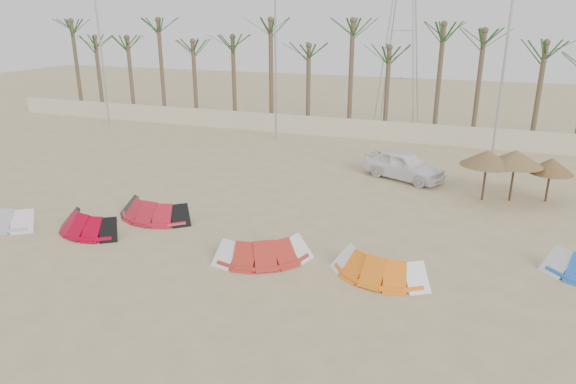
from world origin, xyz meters
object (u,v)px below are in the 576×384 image
at_px(kite_red_mid, 158,208).
at_px(kite_red_right, 267,247).
at_px(kite_grey, 7,211).
at_px(parasol_left, 487,158).
at_px(kite_red_left, 92,221).
at_px(kite_orange, 381,263).
at_px(parasol_mid, 516,158).
at_px(car, 404,165).
at_px(parasol_right, 551,166).

distance_m(kite_red_mid, kite_red_right, 6.08).
height_order(kite_grey, parasol_left, parasol_left).
relative_size(kite_red_left, kite_red_right, 0.82).
xyz_separation_m(kite_orange, parasol_mid, (4.28, 9.14, 1.62)).
xyz_separation_m(kite_grey, kite_red_left, (4.04, 0.32, -0.01)).
xyz_separation_m(parasol_left, car, (-3.90, 2.01, -1.28)).
bearing_deg(car, parasol_mid, -84.14).
xyz_separation_m(parasol_left, parasol_right, (2.72, 0.76, -0.29)).
xyz_separation_m(parasol_mid, car, (-5.08, 1.68, -1.31)).
distance_m(kite_grey, kite_red_right, 11.38).
distance_m(kite_grey, parasol_right, 23.52).
relative_size(kite_orange, car, 0.80).
bearing_deg(car, parasol_left, -93.12).
bearing_deg(parasol_mid, parasol_left, -164.45).
height_order(parasol_left, parasol_right, parasol_left).
height_order(kite_grey, kite_red_right, same).
relative_size(kite_red_mid, kite_orange, 0.99).
distance_m(kite_red_left, kite_red_mid, 2.67).
relative_size(kite_red_right, parasol_mid, 1.55).
height_order(kite_red_left, parasol_right, parasol_right).
relative_size(kite_grey, parasol_left, 1.62).
xyz_separation_m(kite_red_right, parasol_right, (9.78, 9.71, 1.29)).
xyz_separation_m(kite_grey, parasol_mid, (19.61, 9.77, 1.62)).
relative_size(kite_grey, kite_red_left, 1.23).
bearing_deg(parasol_left, kite_orange, -109.36).
xyz_separation_m(kite_grey, kite_orange, (15.33, 0.62, -0.00)).
bearing_deg(kite_red_mid, kite_red_left, -126.36).
distance_m(kite_red_mid, car, 12.65).
bearing_deg(car, kite_red_right, -171.88).
xyz_separation_m(kite_red_mid, kite_red_right, (5.74, -1.98, -0.00)).
bearing_deg(kite_grey, parasol_left, 27.12).
xyz_separation_m(kite_red_mid, parasol_left, (12.80, 6.97, 1.58)).
distance_m(kite_red_right, parasol_mid, 12.51).
relative_size(parasol_mid, parasol_right, 1.18).
bearing_deg(parasol_mid, kite_grey, -153.52).
bearing_deg(kite_orange, kite_red_left, -178.46).
xyz_separation_m(kite_grey, car, (14.53, 11.45, 0.31)).
bearing_deg(kite_red_right, kite_red_mid, 160.94).
relative_size(parasol_right, car, 0.48).
distance_m(kite_red_left, kite_orange, 11.29).
bearing_deg(kite_grey, parasol_right, 25.74).
bearing_deg(parasol_left, kite_red_left, -147.63).
height_order(kite_red_left, kite_red_mid, same).
bearing_deg(parasol_right, parasol_left, -164.45).
height_order(kite_grey, parasol_mid, parasol_mid).
xyz_separation_m(kite_grey, kite_red_mid, (5.63, 2.47, -0.00)).
distance_m(parasol_right, car, 6.81).
distance_m(kite_grey, parasol_left, 20.77).
relative_size(parasol_left, car, 0.56).
bearing_deg(parasol_right, kite_orange, -121.30).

